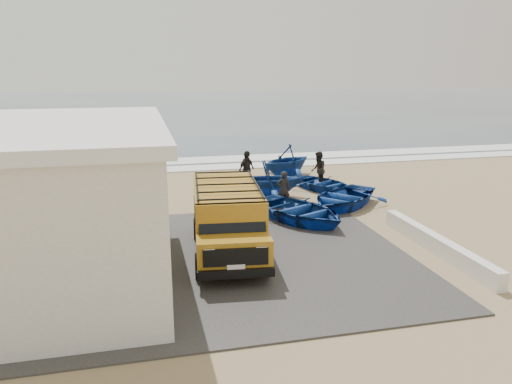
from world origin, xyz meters
TOP-DOWN VIEW (x-y plane):
  - ground at (0.00, 0.00)m, footprint 160.00×160.00m
  - slab at (-2.00, -2.00)m, footprint 12.00×10.00m
  - ocean at (0.00, 56.00)m, footprint 180.00×88.00m
  - surf_line at (0.00, 12.00)m, footprint 180.00×1.60m
  - surf_wash at (0.00, 14.50)m, footprint 180.00×2.20m
  - building at (-7.50, -2.00)m, footprint 8.40×9.40m
  - parapet at (5.00, -3.00)m, footprint 0.35×6.00m
  - van at (-1.44, -1.53)m, footprint 2.54×5.37m
  - boat_near_left at (1.76, 1.11)m, footprint 4.58×5.15m
  - boat_near_right at (4.17, 2.60)m, footprint 5.00×4.88m
  - boat_mid_left at (1.60, 4.97)m, footprint 3.42×3.03m
  - boat_mid_right at (4.44, 5.42)m, footprint 3.48×3.94m
  - boat_far_left at (3.68, 9.01)m, footprint 4.16×4.00m
  - fisherman_front at (1.76, 3.15)m, footprint 0.57×0.37m
  - fisherman_middle at (4.34, 6.01)m, footprint 0.94×1.05m
  - fisherman_back at (0.98, 6.77)m, footprint 1.11×1.02m

SIDE VIEW (x-z plane):
  - ground at x=0.00m, z-range 0.00..0.00m
  - ocean at x=0.00m, z-range 0.00..0.01m
  - surf_wash at x=0.00m, z-range 0.00..0.04m
  - slab at x=-2.00m, z-range 0.00..0.05m
  - surf_line at x=0.00m, z-range 0.00..0.06m
  - parapet at x=5.00m, z-range 0.00..0.55m
  - boat_mid_right at x=4.44m, z-range 0.00..0.68m
  - boat_near_right at x=4.17m, z-range 0.00..0.85m
  - boat_near_left at x=1.76m, z-range 0.00..0.88m
  - fisherman_front at x=1.76m, z-range 0.00..1.54m
  - boat_mid_left at x=1.60m, z-range 0.00..1.66m
  - boat_far_left at x=3.68m, z-range 0.00..1.69m
  - fisherman_middle at x=4.34m, z-range 0.00..1.78m
  - fisherman_back at x=0.98m, z-range 0.00..1.83m
  - van at x=-1.44m, z-range 0.08..2.31m
  - building at x=-7.50m, z-range 0.01..4.31m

